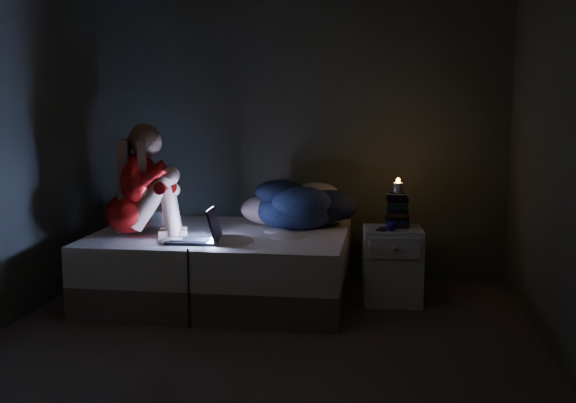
% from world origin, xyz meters
% --- Properties ---
extents(floor, '(3.60, 3.80, 0.02)m').
position_xyz_m(floor, '(0.00, 0.00, -0.01)').
color(floor, '#312C28').
rests_on(floor, ground).
extents(wall_back, '(3.60, 0.02, 2.60)m').
position_xyz_m(wall_back, '(0.00, 1.91, 1.30)').
color(wall_back, '#33372E').
rests_on(wall_back, ground).
extents(wall_front, '(3.60, 0.02, 2.60)m').
position_xyz_m(wall_front, '(0.00, -1.91, 1.30)').
color(wall_front, '#33372E').
rests_on(wall_front, ground).
extents(wall_right, '(0.02, 3.80, 2.60)m').
position_xyz_m(wall_right, '(1.81, 0.00, 1.30)').
color(wall_right, '#33372E').
rests_on(wall_right, ground).
extents(bed, '(1.94, 1.46, 0.53)m').
position_xyz_m(bed, '(-0.49, 1.10, 0.27)').
color(bed, silver).
rests_on(bed, ground).
extents(pillow, '(0.43, 0.31, 0.13)m').
position_xyz_m(pillow, '(-1.24, 1.41, 0.60)').
color(pillow, silver).
rests_on(pillow, bed).
extents(woman, '(0.60, 0.46, 0.85)m').
position_xyz_m(woman, '(-1.13, 0.80, 0.96)').
color(woman, maroon).
rests_on(woman, bed).
extents(laptop, '(0.39, 0.28, 0.27)m').
position_xyz_m(laptop, '(-0.60, 0.67, 0.67)').
color(laptop, black).
rests_on(laptop, bed).
extents(clothes_pile, '(0.72, 0.60, 0.41)m').
position_xyz_m(clothes_pile, '(0.05, 1.40, 0.74)').
color(clothes_pile, '#17173F').
rests_on(clothes_pile, bed).
extents(nightstand, '(0.47, 0.42, 0.58)m').
position_xyz_m(nightstand, '(0.84, 1.18, 0.29)').
color(nightstand, silver).
rests_on(nightstand, ground).
extents(book_stack, '(0.19, 0.25, 0.26)m').
position_xyz_m(book_stack, '(0.87, 1.27, 0.72)').
color(book_stack, black).
rests_on(book_stack, nightstand).
extents(candle, '(0.07, 0.07, 0.08)m').
position_xyz_m(candle, '(0.87, 1.27, 0.89)').
color(candle, beige).
rests_on(candle, book_stack).
extents(phone, '(0.12, 0.16, 0.01)m').
position_xyz_m(phone, '(0.75, 1.10, 0.59)').
color(phone, black).
rests_on(phone, nightstand).
extents(blue_orb, '(0.08, 0.08, 0.08)m').
position_xyz_m(blue_orb, '(0.81, 1.06, 0.62)').
color(blue_orb, '#120D4D').
rests_on(blue_orb, nightstand).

